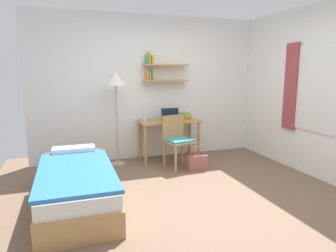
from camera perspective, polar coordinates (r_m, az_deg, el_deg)
name	(u,v)px	position (r m, az deg, el deg)	size (l,w,h in m)	color
ground_plane	(196,196)	(4.06, 5.28, -12.95)	(5.28, 5.28, 0.00)	brown
wall_back	(153,87)	(5.65, -2.83, 7.28)	(4.40, 0.27, 2.60)	white
wall_right	(326,92)	(4.94, 27.56, 5.69)	(0.10, 4.40, 2.60)	white
bed	(76,185)	(3.90, -16.87, -10.60)	(0.85, 1.96, 0.54)	#B2844C
desk	(169,128)	(5.49, 0.18, -0.38)	(1.09, 0.52, 0.72)	#B2844C
desk_chair	(177,138)	(5.06, 1.77, -2.35)	(0.52, 0.51, 0.87)	#B2844C
standing_lamp	(116,85)	(5.15, -9.84, 7.70)	(0.36, 0.36, 1.59)	#B2A893
laptop	(171,117)	(5.50, 0.55, 1.68)	(0.34, 0.22, 0.21)	black
water_bottle	(145,116)	(5.34, -4.35, 1.95)	(0.07, 0.07, 0.21)	silver
book_stack	(186,116)	(5.62, 3.32, 1.92)	(0.18, 0.25, 0.12)	orange
handbag	(197,162)	(5.01, 5.51, -6.77)	(0.33, 0.13, 0.41)	#99564C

